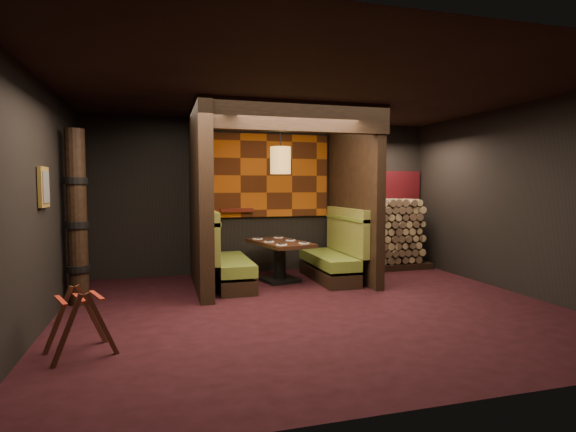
{
  "coord_description": "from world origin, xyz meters",
  "views": [
    {
      "loc": [
        -1.94,
        -5.55,
        1.65
      ],
      "look_at": [
        0.0,
        1.3,
        1.15
      ],
      "focal_mm": 28.0,
      "sensor_mm": 36.0,
      "label": 1
    }
  ],
  "objects_px": {
    "luggage_rack": "(80,320)",
    "totem_column": "(77,219)",
    "dining_table": "(280,255)",
    "pendant_lamp": "(280,160)",
    "booth_bench_left": "(225,262)",
    "booth_bench_right": "(334,257)",
    "firewood_stack": "(385,234)"
  },
  "relations": [
    {
      "from": "luggage_rack",
      "to": "totem_column",
      "type": "distance_m",
      "value": 2.2
    },
    {
      "from": "luggage_rack",
      "to": "dining_table",
      "type": "bearing_deg",
      "value": 44.54
    },
    {
      "from": "pendant_lamp",
      "to": "luggage_rack",
      "type": "height_order",
      "value": "pendant_lamp"
    },
    {
      "from": "pendant_lamp",
      "to": "totem_column",
      "type": "xyz_separation_m",
      "value": [
        -3.04,
        -0.61,
        -0.87
      ]
    },
    {
      "from": "pendant_lamp",
      "to": "luggage_rack",
      "type": "distance_m",
      "value": 4.13
    },
    {
      "from": "booth_bench_left",
      "to": "booth_bench_right",
      "type": "bearing_deg",
      "value": 0.0
    },
    {
      "from": "dining_table",
      "to": "pendant_lamp",
      "type": "height_order",
      "value": "pendant_lamp"
    },
    {
      "from": "booth_bench_right",
      "to": "totem_column",
      "type": "xyz_separation_m",
      "value": [
        -3.98,
        -0.55,
        0.79
      ]
    },
    {
      "from": "totem_column",
      "to": "firewood_stack",
      "type": "height_order",
      "value": "totem_column"
    },
    {
      "from": "booth_bench_left",
      "to": "dining_table",
      "type": "xyz_separation_m",
      "value": [
        0.95,
        0.11,
        0.06
      ]
    },
    {
      "from": "booth_bench_left",
      "to": "dining_table",
      "type": "bearing_deg",
      "value": 6.69
    },
    {
      "from": "booth_bench_left",
      "to": "luggage_rack",
      "type": "xyz_separation_m",
      "value": [
        -1.76,
        -2.55,
        -0.06
      ]
    },
    {
      "from": "booth_bench_right",
      "to": "luggage_rack",
      "type": "relative_size",
      "value": 2.14
    },
    {
      "from": "booth_bench_right",
      "to": "firewood_stack",
      "type": "height_order",
      "value": "firewood_stack"
    },
    {
      "from": "booth_bench_right",
      "to": "luggage_rack",
      "type": "distance_m",
      "value": 4.45
    },
    {
      "from": "luggage_rack",
      "to": "firewood_stack",
      "type": "relative_size",
      "value": 0.43
    },
    {
      "from": "luggage_rack",
      "to": "firewood_stack",
      "type": "xyz_separation_m",
      "value": [
        5.0,
        3.25,
        0.34
      ]
    },
    {
      "from": "booth_bench_left",
      "to": "pendant_lamp",
      "type": "xyz_separation_m",
      "value": [
        0.95,
        0.06,
        1.65
      ]
    },
    {
      "from": "pendant_lamp",
      "to": "luggage_rack",
      "type": "relative_size",
      "value": 1.37
    },
    {
      "from": "booth_bench_left",
      "to": "booth_bench_right",
      "type": "distance_m",
      "value": 1.89
    },
    {
      "from": "luggage_rack",
      "to": "totem_column",
      "type": "relative_size",
      "value": 0.31
    },
    {
      "from": "pendant_lamp",
      "to": "totem_column",
      "type": "distance_m",
      "value": 3.22
    },
    {
      "from": "luggage_rack",
      "to": "firewood_stack",
      "type": "distance_m",
      "value": 5.98
    },
    {
      "from": "pendant_lamp",
      "to": "firewood_stack",
      "type": "xyz_separation_m",
      "value": [
        2.3,
        0.64,
        -1.37
      ]
    },
    {
      "from": "booth_bench_right",
      "to": "firewood_stack",
      "type": "bearing_deg",
      "value": 27.35
    },
    {
      "from": "dining_table",
      "to": "totem_column",
      "type": "distance_m",
      "value": 3.19
    },
    {
      "from": "booth_bench_left",
      "to": "dining_table",
      "type": "distance_m",
      "value": 0.96
    },
    {
      "from": "booth_bench_left",
      "to": "booth_bench_right",
      "type": "height_order",
      "value": "same"
    },
    {
      "from": "dining_table",
      "to": "luggage_rack",
      "type": "distance_m",
      "value": 3.8
    },
    {
      "from": "luggage_rack",
      "to": "booth_bench_left",
      "type": "bearing_deg",
      "value": 55.43
    },
    {
      "from": "booth_bench_left",
      "to": "pendant_lamp",
      "type": "height_order",
      "value": "pendant_lamp"
    },
    {
      "from": "pendant_lamp",
      "to": "booth_bench_left",
      "type": "bearing_deg",
      "value": -176.31
    }
  ]
}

